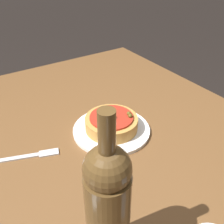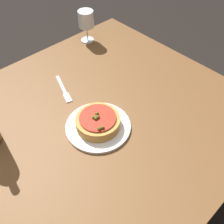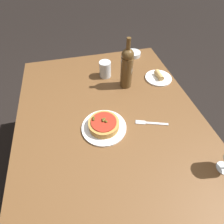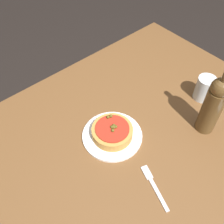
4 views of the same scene
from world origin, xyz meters
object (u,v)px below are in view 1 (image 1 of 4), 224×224
Objects in this scene: dining_table at (111,168)px; wine_bottle at (108,206)px; dinner_plate at (111,130)px; fork at (31,156)px; pizza at (112,123)px.

wine_bottle is at bearing 146.25° from dining_table.
wine_bottle is at bearing 146.09° from dinner_plate.
dinner_plate is 1.37× the size of fork.
dinner_plate is at bearing -33.91° from wine_bottle.
fork is at bearing 83.90° from dinner_plate.
dinner_plate is at bearing -34.48° from dining_table.
pizza is 0.93× the size of fork.
pizza is 0.27m from fork.
dining_table is at bearing -7.09° from fork.
pizza is at bearing 12.82° from fork.
fork is at bearing 6.24° from wine_bottle.
wine_bottle reaches higher than fork.
wine_bottle is 0.39m from fork.
dining_table is at bearing 145.52° from dinner_plate.
fork is (0.10, 0.21, 0.08)m from dining_table.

